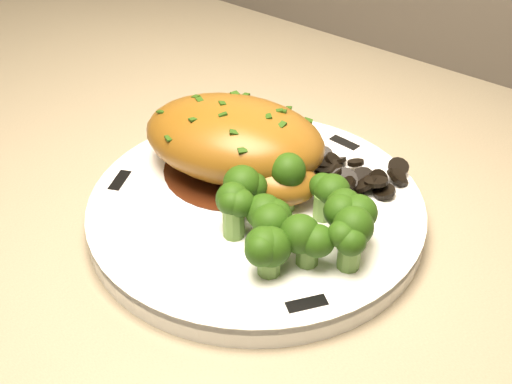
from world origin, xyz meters
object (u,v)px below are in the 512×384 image
Objects in this scene: plate at (256,210)px; broccoli_florets at (293,217)px; chicken_breast at (238,143)px; counter at (77,279)px.

plate is 2.26× the size of broccoli_florets.
plate is at bearing 158.94° from broccoli_florets.
plate is 1.47× the size of chicken_breast.
chicken_breast is at bearing 148.68° from plate.
broccoli_florets is (0.09, -0.04, -0.01)m from chicken_breast.
plate is (0.45, -0.07, 0.42)m from counter.
counter reaches higher than plate.
chicken_breast reaches higher than broccoli_florets.
broccoli_florets is (0.05, -0.02, 0.03)m from plate.
plate is 0.06m from chicken_breast.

